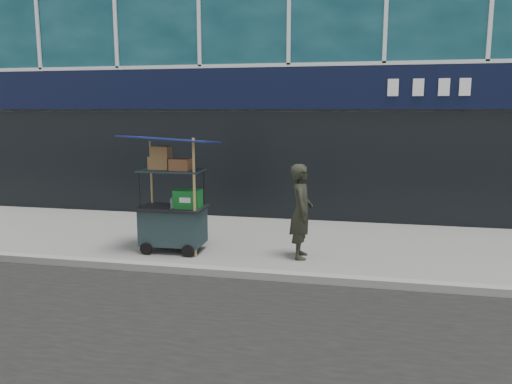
# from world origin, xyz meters

# --- Properties ---
(ground) EXTENTS (80.00, 80.00, 0.00)m
(ground) POSITION_xyz_m (0.00, 0.00, 0.00)
(ground) COLOR slate
(ground) RESTS_ON ground
(curb) EXTENTS (80.00, 0.18, 0.12)m
(curb) POSITION_xyz_m (0.00, -0.20, 0.06)
(curb) COLOR gray
(curb) RESTS_ON ground
(vendor_cart) EXTENTS (1.52, 1.08, 2.04)m
(vendor_cart) POSITION_xyz_m (-1.56, 0.92, 0.72)
(vendor_cart) COLOR #19282B
(vendor_cart) RESTS_ON ground
(vendor_man) EXTENTS (0.43, 0.61, 1.58)m
(vendor_man) POSITION_xyz_m (0.66, 0.98, 0.79)
(vendor_man) COLOR black
(vendor_man) RESTS_ON ground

